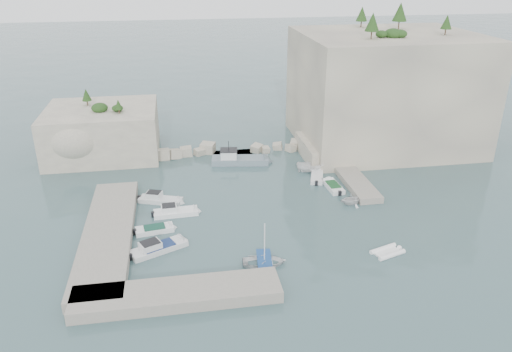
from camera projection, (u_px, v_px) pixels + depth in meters
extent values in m
plane|color=#3F5C5F|center=(265.00, 221.00, 56.20)|extent=(400.00, 400.00, 0.00)
cube|color=beige|center=(385.00, 90.00, 77.00)|extent=(26.00, 22.00, 17.00)
cube|color=beige|center=(329.00, 149.00, 73.90)|extent=(8.00, 10.00, 2.50)
cube|color=beige|center=(103.00, 131.00, 74.34)|extent=(16.00, 14.00, 7.00)
cube|color=#9E9689|center=(108.00, 234.00, 52.52)|extent=(5.00, 24.00, 1.10)
cube|color=#9E9689|center=(177.00, 294.00, 43.19)|extent=(18.00, 4.00, 1.10)
cube|color=#9E9689|center=(350.00, 175.00, 67.10)|extent=(3.00, 16.00, 0.80)
cube|color=beige|center=(232.00, 148.00, 75.62)|extent=(28.00, 3.00, 1.40)
imported|color=white|center=(264.00, 264.00, 48.39)|extent=(4.54, 3.46, 0.88)
imported|color=silver|center=(351.00, 204.00, 60.20)|extent=(3.22, 2.86, 1.55)
imported|color=silver|center=(312.00, 172.00, 69.17)|extent=(4.56, 2.19, 1.69)
cylinder|color=white|center=(265.00, 242.00, 47.37)|extent=(0.10, 0.10, 4.20)
cone|color=#1E4219|center=(373.00, 22.00, 67.38)|extent=(1.96, 1.96, 2.45)
cone|color=#1E4219|center=(400.00, 12.00, 76.58)|extent=(2.24, 2.24, 2.80)
cone|color=#1E4219|center=(447.00, 22.00, 71.18)|extent=(1.57, 1.57, 1.96)
cone|color=#1E4219|center=(362.00, 14.00, 78.74)|extent=(1.79, 1.79, 2.24)
cone|color=#1E4219|center=(86.00, 95.00, 73.77)|extent=(1.40, 1.40, 1.75)
cone|color=#1E4219|center=(118.00, 104.00, 70.15)|extent=(1.12, 1.12, 1.40)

